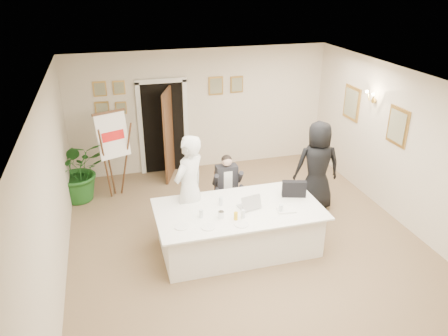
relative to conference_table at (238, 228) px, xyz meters
name	(u,v)px	position (x,y,z in m)	size (l,w,h in m)	color
floor	(248,244)	(0.19, 0.06, -0.39)	(7.00, 7.00, 0.00)	#7A6146
ceiling	(252,85)	(0.19, 0.06, 2.41)	(6.00, 7.00, 0.02)	white
wall_back	(201,110)	(0.19, 3.56, 1.01)	(6.00, 0.10, 2.80)	beige
wall_front	(373,327)	(0.19, -3.44, 1.01)	(6.00, 0.10, 2.80)	beige
wall_left	(52,194)	(-2.81, 0.06, 1.01)	(0.10, 7.00, 2.80)	beige
wall_right	(409,152)	(3.19, 0.06, 1.01)	(0.10, 7.00, 2.80)	beige
doorway	(165,131)	(-0.69, 3.38, 0.65)	(1.14, 0.86, 2.20)	black
pictures_back_wall	(166,94)	(-0.61, 3.53, 1.46)	(3.40, 0.06, 0.80)	#B98C3F
pictures_right_wall	(372,114)	(3.16, 1.26, 1.36)	(0.06, 2.20, 0.80)	#B98C3F
wall_sconce	(372,97)	(3.09, 1.26, 1.71)	(0.20, 0.30, 0.24)	gold
conference_table	(238,228)	(0.00, 0.00, 0.00)	(2.73, 1.46, 0.78)	white
seated_man	(227,186)	(0.11, 1.08, 0.24)	(0.54, 0.58, 1.27)	black
flip_chart	(113,159)	(-1.90, 2.49, 0.45)	(0.66, 0.51, 1.83)	#3F2914
standing_man	(189,189)	(-0.71, 0.56, 0.57)	(0.70, 0.46, 1.92)	silver
standing_woman	(317,166)	(1.89, 0.96, 0.50)	(0.87, 0.57, 1.79)	black
potted_palm	(78,170)	(-2.61, 2.56, 0.26)	(1.18, 1.02, 1.31)	#1C531B
laptop	(249,199)	(0.18, 0.01, 0.52)	(0.34, 0.36, 0.28)	#B7BABC
laptop_bag	(294,189)	(1.04, 0.14, 0.53)	(0.41, 0.11, 0.29)	black
paper_stack	(286,210)	(0.72, -0.29, 0.40)	(0.29, 0.20, 0.03)	white
plate_left	(182,227)	(-1.01, -0.32, 0.39)	(0.22, 0.22, 0.01)	white
plate_mid	(208,227)	(-0.63, -0.44, 0.39)	(0.22, 0.22, 0.01)	white
plate_near	(241,224)	(-0.11, -0.50, 0.39)	(0.23, 0.23, 0.01)	white
glass_a	(201,214)	(-0.66, -0.12, 0.45)	(0.06, 0.06, 0.14)	silver
glass_b	(243,214)	(-0.03, -0.31, 0.45)	(0.06, 0.06, 0.14)	silver
glass_c	(281,209)	(0.61, -0.31, 0.45)	(0.07, 0.07, 0.14)	silver
glass_d	(221,201)	(-0.26, 0.19, 0.45)	(0.07, 0.07, 0.14)	silver
oj_glass	(236,216)	(-0.15, -0.33, 0.45)	(0.06, 0.06, 0.13)	gold
steel_jug	(221,215)	(-0.36, -0.21, 0.44)	(0.10, 0.10, 0.11)	silver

